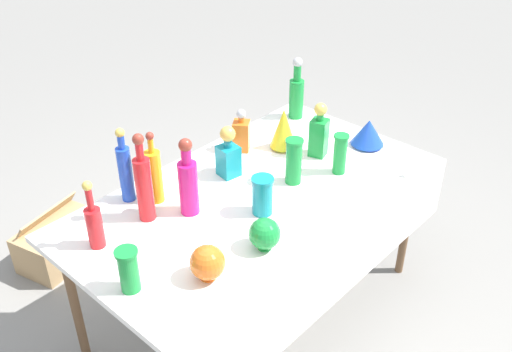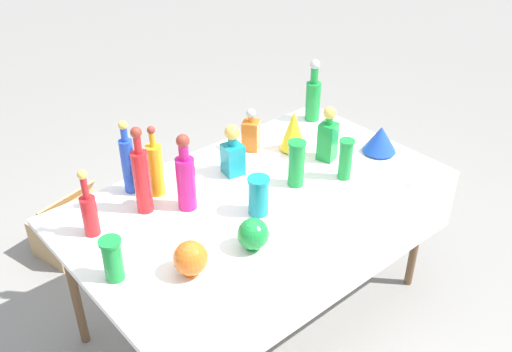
# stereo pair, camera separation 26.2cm
# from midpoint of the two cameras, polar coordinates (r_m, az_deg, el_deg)

# --- Properties ---
(ground_plane) EXTENTS (40.00, 40.00, 0.00)m
(ground_plane) POSITION_cam_midpoint_polar(r_m,az_deg,el_deg) (3.16, 2.43, -13.30)
(ground_plane) COLOR gray
(display_table) EXTENTS (1.79, 1.03, 0.76)m
(display_table) POSITION_cam_midpoint_polar(r_m,az_deg,el_deg) (2.68, 3.31, -3.27)
(display_table) COLOR white
(display_table) RESTS_ON ground
(tall_bottle_0) EXTENTS (0.08, 0.08, 0.36)m
(tall_bottle_0) POSITION_cam_midpoint_polar(r_m,az_deg,el_deg) (3.30, 8.03, 7.85)
(tall_bottle_0) COLOR #198C38
(tall_bottle_0) RESTS_ON display_table
(tall_bottle_1) EXTENTS (0.07, 0.07, 0.32)m
(tall_bottle_1) POSITION_cam_midpoint_polar(r_m,az_deg,el_deg) (2.43, -13.42, -3.55)
(tall_bottle_1) COLOR red
(tall_bottle_1) RESTS_ON display_table
(tall_bottle_2) EXTENTS (0.09, 0.09, 0.37)m
(tall_bottle_2) POSITION_cam_midpoint_polar(r_m,az_deg,el_deg) (2.50, -4.09, -0.29)
(tall_bottle_2) COLOR #C61972
(tall_bottle_2) RESTS_ON display_table
(tall_bottle_3) EXTENTS (0.07, 0.07, 0.35)m
(tall_bottle_3) POSITION_cam_midpoint_polar(r_m,az_deg,el_deg) (2.62, -7.25, 0.70)
(tall_bottle_3) COLOR orange
(tall_bottle_3) RESTS_ON display_table
(tall_bottle_4) EXTENTS (0.06, 0.06, 0.37)m
(tall_bottle_4) POSITION_cam_midpoint_polar(r_m,az_deg,el_deg) (2.65, -9.95, 1.28)
(tall_bottle_4) COLOR blue
(tall_bottle_4) RESTS_ON display_table
(tall_bottle_5) EXTENTS (0.07, 0.07, 0.42)m
(tall_bottle_5) POSITION_cam_midpoint_polar(r_m,az_deg,el_deg) (2.49, -8.44, -0.23)
(tall_bottle_5) COLOR red
(tall_bottle_5) RESTS_ON display_table
(square_decanter_0) EXTENTS (0.12, 0.12, 0.23)m
(square_decanter_0) POSITION_cam_midpoint_polar(r_m,az_deg,el_deg) (2.98, 2.02, 4.25)
(square_decanter_0) COLOR orange
(square_decanter_0) RESTS_ON display_table
(square_decanter_1) EXTENTS (0.11, 0.11, 0.27)m
(square_decanter_1) POSITION_cam_midpoint_polar(r_m,az_deg,el_deg) (2.76, 0.36, 2.29)
(square_decanter_1) COLOR teal
(square_decanter_1) RESTS_ON display_table
(square_decanter_2) EXTENTS (0.10, 0.10, 0.29)m
(square_decanter_2) POSITION_cam_midpoint_polar(r_m,az_deg,el_deg) (2.92, 9.77, 3.85)
(square_decanter_2) COLOR #198C38
(square_decanter_2) RESTS_ON display_table
(slender_vase_0) EXTENTS (0.08, 0.08, 0.21)m
(slender_vase_0) POSITION_cam_midpoint_polar(r_m,az_deg,el_deg) (2.78, 11.63, 1.69)
(slender_vase_0) COLOR #198C38
(slender_vase_0) RESTS_ON display_table
(slender_vase_1) EXTENTS (0.09, 0.09, 0.18)m
(slender_vase_1) POSITION_cam_midpoint_polar(r_m,az_deg,el_deg) (2.20, -10.86, -8.19)
(slender_vase_1) COLOR #198C38
(slender_vase_1) RESTS_ON display_table
(slender_vase_2) EXTENTS (0.09, 0.09, 0.23)m
(slender_vase_2) POSITION_cam_midpoint_polar(r_m,az_deg,el_deg) (2.69, 6.85, 1.27)
(slender_vase_2) COLOR #198C38
(slender_vase_2) RESTS_ON display_table
(slender_vase_3) EXTENTS (0.10, 0.10, 0.18)m
(slender_vase_3) POSITION_cam_midpoint_polar(r_m,az_deg,el_deg) (2.50, 3.25, -1.98)
(slender_vase_3) COLOR teal
(slender_vase_3) RESTS_ON display_table
(fluted_vase_0) EXTENTS (0.14, 0.14, 0.23)m
(fluted_vase_0) POSITION_cam_midpoint_polar(r_m,az_deg,el_deg) (2.98, 6.29, 4.52)
(fluted_vase_0) COLOR yellow
(fluted_vase_0) RESTS_ON display_table
(fluted_vase_1) EXTENTS (0.18, 0.18, 0.15)m
(fluted_vase_1) POSITION_cam_midpoint_polar(r_m,az_deg,el_deg) (3.06, 14.76, 3.53)
(fluted_vase_1) COLOR blue
(fluted_vase_1) RESTS_ON display_table
(round_bowl_0) EXTENTS (0.13, 0.13, 0.14)m
(round_bowl_0) POSITION_cam_midpoint_polar(r_m,az_deg,el_deg) (2.31, 2.97, -5.93)
(round_bowl_0) COLOR #198C38
(round_bowl_0) RESTS_ON display_table
(round_bowl_1) EXTENTS (0.14, 0.14, 0.15)m
(round_bowl_1) POSITION_cam_midpoint_polar(r_m,az_deg,el_deg) (2.19, -3.15, -8.34)
(round_bowl_1) COLOR orange
(round_bowl_1) RESTS_ON display_table
(price_tag_left) EXTENTS (0.05, 0.02, 0.04)m
(price_tag_left) POSITION_cam_midpoint_polar(r_m,az_deg,el_deg) (2.85, 18.17, -0.70)
(price_tag_left) COLOR white
(price_tag_left) RESTS_ON display_table
(cardboard_box_behind_left) EXTENTS (0.53, 0.40, 0.32)m
(cardboard_box_behind_left) POSITION_cam_midpoint_polar(r_m,az_deg,el_deg) (3.63, -15.63, -5.04)
(cardboard_box_behind_left) COLOR tan
(cardboard_box_behind_left) RESTS_ON ground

